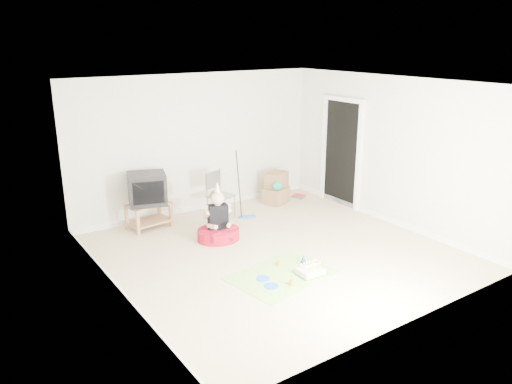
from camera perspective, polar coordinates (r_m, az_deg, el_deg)
ground at (r=7.87m, az=2.26°, el=-6.87°), size 5.00×5.00×0.00m
doorway_recess at (r=9.95m, az=9.77°, el=4.31°), size 0.02×0.90×2.05m
tv_stand at (r=8.93m, az=-12.15°, el=-2.41°), size 0.77×0.54×0.45m
crt_tv at (r=8.79m, az=-12.34°, el=0.37°), size 0.76×0.69×0.55m
folding_chair at (r=9.15m, az=-4.03°, el=-0.45°), size 0.51×0.50×0.90m
cardboard_boxes at (r=10.06m, az=2.33°, el=0.42°), size 0.60×0.56×0.63m
floor_mop at (r=9.22m, az=-1.03°, el=-1.43°), size 0.32×0.39×1.22m
book_pile at (r=10.50m, az=4.90°, el=-0.48°), size 0.26×0.29×0.05m
seated_woman at (r=8.26m, az=-4.34°, el=-4.06°), size 0.85×0.85×1.01m
party_mat at (r=7.15m, az=2.91°, el=-9.46°), size 1.54×1.22×0.01m
birthday_cake at (r=7.17m, az=6.23°, el=-9.06°), size 0.35×0.29×0.16m
blue_plate_near at (r=7.03m, az=0.80°, el=-9.85°), size 0.24×0.24×0.01m
blue_plate_far at (r=6.84m, az=1.75°, el=-10.68°), size 0.26×0.26×0.01m
orange_cup_near at (r=7.41m, az=2.61°, el=-8.12°), size 0.07×0.07×0.07m
orange_cup_far at (r=6.87m, az=4.11°, el=-10.25°), size 0.08×0.08×0.08m
blue_party_hat at (r=7.48m, az=5.45°, el=-7.63°), size 0.12×0.12×0.14m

